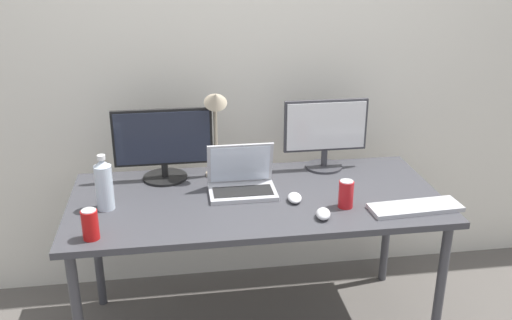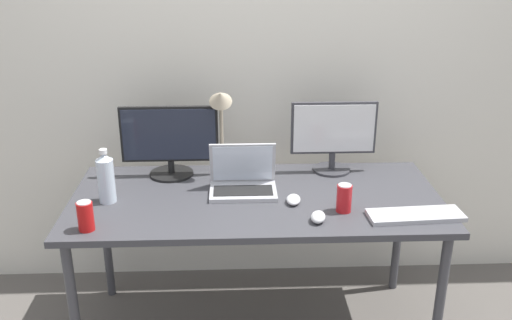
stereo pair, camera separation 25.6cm
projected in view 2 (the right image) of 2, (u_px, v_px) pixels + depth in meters
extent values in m
cube|color=silver|center=(251.00, 51.00, 2.98)|extent=(7.00, 0.08, 2.60)
cylinder|color=#424247|center=(74.00, 314.00, 2.44)|extent=(0.04, 0.04, 0.71)
cylinder|color=#424247|center=(439.00, 305.00, 2.50)|extent=(0.04, 0.04, 0.71)
cylinder|color=#424247|center=(106.00, 237.00, 3.05)|extent=(0.04, 0.04, 0.71)
cylinder|color=#424247|center=(398.00, 232.00, 3.11)|extent=(0.04, 0.04, 0.71)
cube|color=#3D3D42|center=(256.00, 199.00, 2.64)|extent=(1.70, 0.78, 0.03)
cylinder|color=black|center=(172.00, 173.00, 2.87)|extent=(0.22, 0.22, 0.01)
cylinder|color=black|center=(171.00, 167.00, 2.86)|extent=(0.03, 0.03, 0.06)
cube|color=black|center=(169.00, 134.00, 2.79)|extent=(0.48, 0.02, 0.28)
cube|color=#232838|center=(169.00, 135.00, 2.78)|extent=(0.45, 0.01, 0.26)
cylinder|color=#38383D|center=(331.00, 169.00, 2.92)|extent=(0.19, 0.19, 0.01)
cylinder|color=#38383D|center=(332.00, 161.00, 2.90)|extent=(0.03, 0.03, 0.09)
cube|color=#38383D|center=(334.00, 128.00, 2.84)|extent=(0.43, 0.02, 0.27)
cube|color=white|center=(334.00, 129.00, 2.82)|extent=(0.40, 0.01, 0.24)
cube|color=#B7B7BC|center=(243.00, 191.00, 2.66)|extent=(0.31, 0.21, 0.02)
cube|color=black|center=(243.00, 191.00, 2.64)|extent=(0.27, 0.12, 0.00)
cube|color=#B7B7BC|center=(243.00, 163.00, 2.69)|extent=(0.31, 0.06, 0.21)
cube|color=silver|center=(243.00, 164.00, 2.69)|extent=(0.28, 0.05, 0.19)
cube|color=#B2B2B7|center=(415.00, 215.00, 2.43)|extent=(0.41, 0.16, 0.02)
ellipsoid|color=silver|center=(318.00, 217.00, 2.40)|extent=(0.08, 0.11, 0.04)
ellipsoid|color=silver|center=(293.00, 199.00, 2.56)|extent=(0.08, 0.11, 0.03)
cylinder|color=silver|center=(106.00, 181.00, 2.54)|extent=(0.08, 0.08, 0.20)
cone|color=silver|center=(104.00, 157.00, 2.50)|extent=(0.07, 0.07, 0.03)
cylinder|color=white|center=(103.00, 151.00, 2.49)|extent=(0.03, 0.03, 0.02)
cylinder|color=red|center=(344.00, 198.00, 2.47)|extent=(0.07, 0.07, 0.12)
cylinder|color=silver|center=(345.00, 185.00, 2.45)|extent=(0.06, 0.06, 0.00)
cylinder|color=red|center=(86.00, 216.00, 2.31)|extent=(0.07, 0.07, 0.12)
cylinder|color=silver|center=(84.00, 202.00, 2.29)|extent=(0.06, 0.06, 0.00)
cylinder|color=tan|center=(223.00, 172.00, 2.88)|extent=(0.11, 0.11, 0.01)
cylinder|color=tan|center=(222.00, 136.00, 2.81)|extent=(0.02, 0.02, 0.37)
cone|color=tan|center=(220.00, 97.00, 2.68)|extent=(0.11, 0.12, 0.11)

